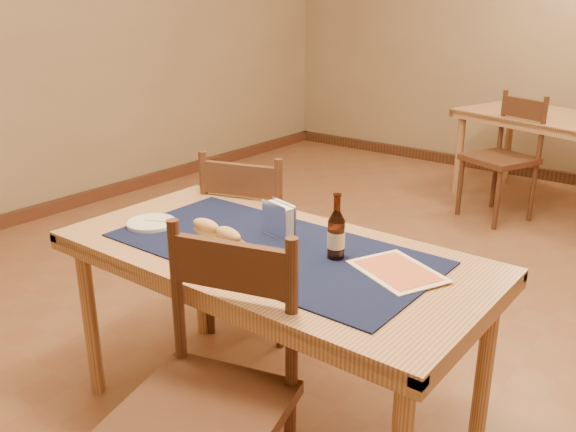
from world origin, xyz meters
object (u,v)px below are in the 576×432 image
Objects in this scene: beer_bottle at (336,235)px; chair_main_near at (210,396)px; back_table at (568,129)px; napkin_holder at (279,220)px; main_table at (271,270)px; sandwich_plate at (212,246)px; chair_main_far at (255,238)px.

chair_main_near is at bearing -93.09° from beer_bottle.
beer_bottle is (0.06, -3.33, 0.17)m from back_table.
main_table is at bearing -65.40° from napkin_holder.
sandwich_plate is at bearing 132.64° from chair_main_near.
back_table is at bearing 85.16° from sandwich_plate.
chair_main_far reaches higher than back_table.
chair_main_near is at bearing -68.60° from napkin_holder.
back_table is at bearing 87.11° from main_table.
beer_bottle is 0.29m from napkin_holder.
napkin_holder is at bearing -40.74° from chair_main_far.
chair_main_near is at bearing -55.16° from chair_main_far.
beer_bottle is at bearing 86.91° from chair_main_near.
beer_bottle reaches higher than main_table.
chair_main_far is at bearing 135.53° from main_table.
main_table is 0.88× the size of back_table.
chair_main_near is 4.19× the size of beer_bottle.
back_table is 1.85× the size of chair_main_near.
beer_bottle is at bearing -30.71° from chair_main_far.
napkin_holder is (-0.22, -3.29, 0.15)m from back_table.
main_table is 0.25m from sandwich_plate.
back_table is at bearing 76.11° from chair_main_far.
sandwich_plate is 0.29m from napkin_holder.
back_table is 3.30m from napkin_holder.
chair_main_near reaches higher than chair_main_far.
chair_main_far is at bearing 124.84° from chair_main_near.
chair_main_far is at bearing -103.89° from back_table.
napkin_holder reaches higher than back_table.
chair_main_far is 0.86m from sandwich_plate.
chair_main_near is (0.20, -0.54, -0.16)m from main_table.
chair_main_far is at bearing 149.29° from beer_bottle.
chair_main_near reaches higher than napkin_holder.
main_table is at bearing 110.75° from chair_main_near.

